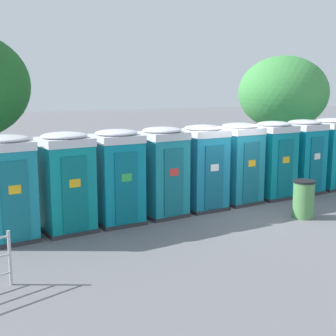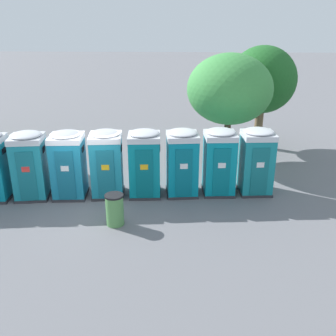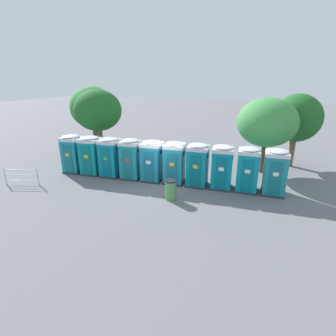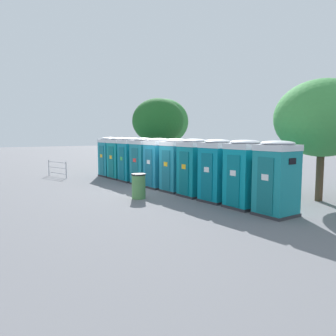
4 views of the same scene
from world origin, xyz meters
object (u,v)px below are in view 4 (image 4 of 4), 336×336
object	(u,v)px
portapotty_3	(144,161)
portapotty_8	(244,174)
street_tree_0	(322,118)
trash_can	(139,186)
portapotty_1	(119,158)
portapotty_6	(194,167)
portapotty_9	(276,178)
portapotty_2	(131,159)
portapotty_4	(158,163)
portapotty_7	(217,170)
street_tree_3	(158,121)
event_barrier	(57,168)
street_tree_2	(164,122)
portapotty_5	(176,165)
portapotty_0	(110,157)

from	to	relation	value
portapotty_3	portapotty_8	bearing A→B (deg)	5.50
portapotty_3	street_tree_0	world-z (taller)	street_tree_0
trash_can	portapotty_1	bearing A→B (deg)	165.03
portapotty_6	portapotty_9	distance (m)	4.24
portapotty_6	portapotty_2	bearing A→B (deg)	-174.40
portapotty_4	portapotty_7	bearing A→B (deg)	5.41
portapotty_2	portapotty_6	bearing A→B (deg)	5.60
portapotty_4	portapotty_6	bearing A→B (deg)	5.34
street_tree_3	event_barrier	bearing A→B (deg)	-96.14
portapotty_1	street_tree_2	bearing A→B (deg)	123.85
portapotty_4	street_tree_2	distance (m)	9.35
portapotty_8	street_tree_0	xyz separation A→B (m)	(0.64, 3.55, 2.09)
street_tree_3	portapotty_8	bearing A→B (deg)	-13.46
portapotty_6	street_tree_0	size ratio (longest dim) A/B	0.51
portapotty_5	trash_can	xyz separation A→B (m)	(0.64, -2.26, -0.74)
portapotty_9	event_barrier	world-z (taller)	portapotty_9
portapotty_5	street_tree_0	distance (m)	6.59
portapotty_4	portapotty_9	distance (m)	7.06
event_barrier	portapotty_2	bearing A→B (deg)	38.65
trash_can	event_barrier	world-z (taller)	trash_can
event_barrier	portapotty_5	bearing A→B (deg)	24.22
portapotty_1	street_tree_2	size ratio (longest dim) A/B	0.47
street_tree_0	portapotty_1	bearing A→B (deg)	-156.74
portapotty_2	portapotty_9	size ratio (longest dim) A/B	1.00
portapotty_2	street_tree_2	bearing A→B (deg)	134.01
portapotty_8	street_tree_2	size ratio (longest dim) A/B	0.47
portapotty_3	street_tree_0	size ratio (longest dim) A/B	0.51
portapotty_4	portapotty_9	bearing A→B (deg)	5.31
portapotty_7	portapotty_1	bearing A→B (deg)	-174.49
portapotty_4	portapotty_8	size ratio (longest dim) A/B	1.00
portapotty_8	event_barrier	world-z (taller)	portapotty_8
portapotty_4	trash_can	distance (m)	3.02
street_tree_2	portapotty_5	bearing A→B (deg)	-26.80
portapotty_1	portapotty_5	bearing A→B (deg)	5.92
portapotty_3	street_tree_2	size ratio (longest dim) A/B	0.47
street_tree_3	trash_can	size ratio (longest dim) A/B	4.93
portapotty_5	portapotty_7	world-z (taller)	same
street_tree_0	portapotty_7	bearing A→B (deg)	-119.01
portapotty_0	portapotty_9	size ratio (longest dim) A/B	1.00
portapotty_8	street_tree_2	world-z (taller)	street_tree_2
portapotty_0	street_tree_2	size ratio (longest dim) A/B	0.47
portapotty_9	portapotty_8	bearing A→B (deg)	-175.48
portapotty_5	street_tree_2	size ratio (longest dim) A/B	0.47
portapotty_2	event_barrier	distance (m)	5.31
portapotty_0	portapotty_9	world-z (taller)	same
portapotty_3	portapotty_1	bearing A→B (deg)	-174.31
portapotty_7	event_barrier	bearing A→B (deg)	-160.36
portapotty_6	portapotty_1	bearing A→B (deg)	-174.49
portapotty_0	trash_can	bearing A→B (deg)	-11.55
street_tree_3	portapotty_6	bearing A→B (deg)	-19.05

